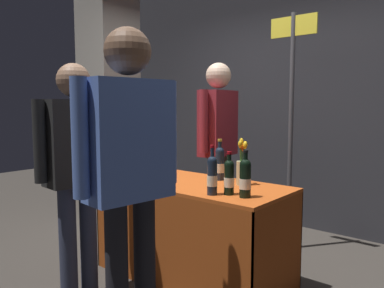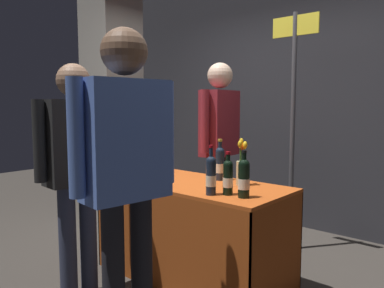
{
  "view_description": "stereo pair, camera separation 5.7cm",
  "coord_description": "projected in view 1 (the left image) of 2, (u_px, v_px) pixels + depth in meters",
  "views": [
    {
      "loc": [
        1.88,
        -2.25,
        1.38
      ],
      "look_at": [
        0.0,
        0.0,
        1.08
      ],
      "focal_mm": 35.57,
      "sensor_mm": 36.0,
      "label": 1
    },
    {
      "loc": [
        1.92,
        -2.21,
        1.38
      ],
      "look_at": [
        0.0,
        0.0,
        1.08
      ],
      "focal_mm": 35.57,
      "sensor_mm": 36.0,
      "label": 2
    }
  ],
  "objects": [
    {
      "name": "concrete_pillar",
      "position": [
        109.0,
        101.0,
        4.56
      ],
      "size": [
        0.54,
        0.54,
        2.85
      ],
      "primitive_type": "cube",
      "color": "gray",
      "rests_on": "ground_plane"
    },
    {
      "name": "featured_wine_bottle",
      "position": [
        220.0,
        163.0,
        3.04
      ],
      "size": [
        0.07,
        0.07,
        0.33
      ],
      "color": "#192333",
      "rests_on": "tasting_table"
    },
    {
      "name": "wine_glass_near_vendor",
      "position": [
        143.0,
        165.0,
        3.16
      ],
      "size": [
        0.08,
        0.08,
        0.14
      ],
      "color": "silver",
      "rests_on": "tasting_table"
    },
    {
      "name": "back_partition",
      "position": [
        296.0,
        85.0,
        4.3
      ],
      "size": [
        5.66,
        0.12,
        3.2
      ],
      "primitive_type": "cube",
      "color": "#2D2D33",
      "rests_on": "ground_plane"
    },
    {
      "name": "booth_signpost",
      "position": [
        291.0,
        110.0,
        3.54
      ],
      "size": [
        0.44,
        0.04,
        2.21
      ],
      "color": "#47474C",
      "rests_on": "ground_plane"
    },
    {
      "name": "taster_foreground_left",
      "position": [
        129.0,
        162.0,
        1.99
      ],
      "size": [
        0.27,
        0.62,
        1.77
      ],
      "rotation": [
        0.0,
        0.0,
        1.45
      ],
      "color": "black",
      "rests_on": "ground_plane"
    },
    {
      "name": "tasting_table",
      "position": [
        192.0,
        213.0,
        3.0
      ],
      "size": [
        1.53,
        0.7,
        0.78
      ],
      "color": "#B74C19",
      "rests_on": "ground_plane"
    },
    {
      "name": "taster_foreground_right",
      "position": [
        76.0,
        160.0,
        2.63
      ],
      "size": [
        0.24,
        0.58,
        1.66
      ],
      "rotation": [
        0.0,
        0.0,
        1.49
      ],
      "color": "#2D3347",
      "rests_on": "ground_plane"
    },
    {
      "name": "display_bottle_1",
      "position": [
        229.0,
        176.0,
        2.55
      ],
      "size": [
        0.07,
        0.07,
        0.29
      ],
      "color": "black",
      "rests_on": "tasting_table"
    },
    {
      "name": "ground_plane",
      "position": [
        192.0,
        277.0,
        3.06
      ],
      "size": [
        12.0,
        12.0,
        0.0
      ],
      "primitive_type": "plane",
      "color": "#38332D"
    },
    {
      "name": "display_bottle_0",
      "position": [
        142.0,
        158.0,
        3.29
      ],
      "size": [
        0.07,
        0.07,
        0.34
      ],
      "color": "#192333",
      "rests_on": "tasting_table"
    },
    {
      "name": "flower_vase",
      "position": [
        242.0,
        167.0,
        2.86
      ],
      "size": [
        0.09,
        0.09,
        0.35
      ],
      "color": "tan",
      "rests_on": "tasting_table"
    },
    {
      "name": "vendor_presenter",
      "position": [
        218.0,
        135.0,
        3.7
      ],
      "size": [
        0.25,
        0.6,
        1.78
      ],
      "rotation": [
        0.0,
        0.0,
        -1.47
      ],
      "color": "#4C4233",
      "rests_on": "ground_plane"
    },
    {
      "name": "display_bottle_3",
      "position": [
        245.0,
        177.0,
        2.47
      ],
      "size": [
        0.08,
        0.08,
        0.31
      ],
      "color": "black",
      "rests_on": "tasting_table"
    },
    {
      "name": "display_bottle_2",
      "position": [
        212.0,
        175.0,
        2.54
      ],
      "size": [
        0.07,
        0.07,
        0.34
      ],
      "color": "#192333",
      "rests_on": "tasting_table"
    }
  ]
}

